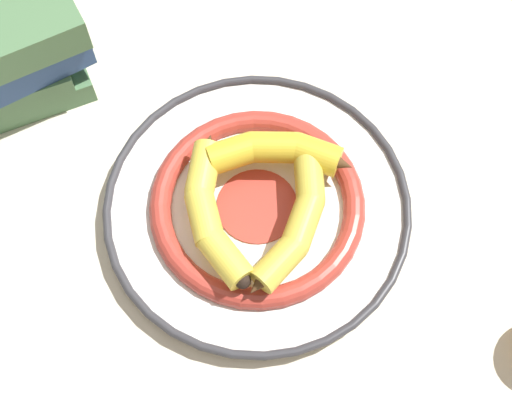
# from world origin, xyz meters

# --- Properties ---
(ground_plane) EXTENTS (2.80, 2.80, 0.00)m
(ground_plane) POSITION_xyz_m (0.00, 0.00, 0.00)
(ground_plane) COLOR beige
(decorative_bowl) EXTENTS (0.35, 0.35, 0.04)m
(decorative_bowl) POSITION_xyz_m (0.04, 0.00, 0.02)
(decorative_bowl) COLOR white
(decorative_bowl) RESTS_ON ground_plane
(banana_a) EXTENTS (0.18, 0.07, 0.03)m
(banana_a) POSITION_xyz_m (0.01, -0.05, 0.05)
(banana_a) COLOR gold
(banana_a) RESTS_ON decorative_bowl
(banana_b) EXTENTS (0.06, 0.17, 0.04)m
(banana_b) POSITION_xyz_m (0.09, -0.01, 0.05)
(banana_b) COLOR gold
(banana_b) RESTS_ON decorative_bowl
(banana_c) EXTENTS (0.18, 0.09, 0.03)m
(banana_c) POSITION_xyz_m (0.01, 0.05, 0.05)
(banana_c) COLOR yellow
(banana_c) RESTS_ON decorative_bowl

